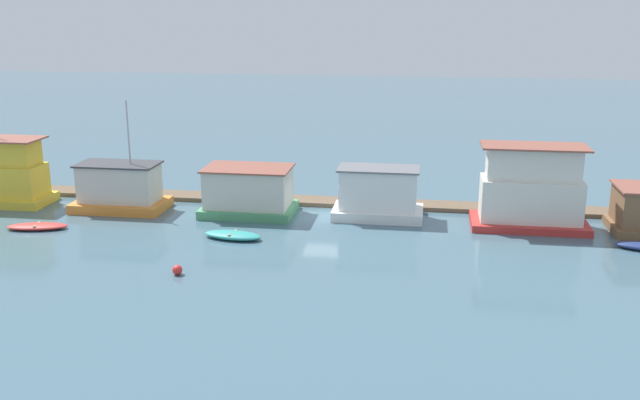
# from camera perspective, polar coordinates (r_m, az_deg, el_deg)

# --- Properties ---
(ground_plane) EXTENTS (200.00, 200.00, 0.00)m
(ground_plane) POSITION_cam_1_polar(r_m,az_deg,el_deg) (48.64, 0.18, -1.28)
(ground_plane) COLOR #426070
(dock_walkway) EXTENTS (59.60, 2.12, 0.30)m
(dock_walkway) POSITION_cam_1_polar(r_m,az_deg,el_deg) (51.58, 0.68, -0.14)
(dock_walkway) COLOR brown
(dock_walkway) RESTS_ON ground_plane
(houseboat_yellow) EXTENTS (6.82, 3.45, 7.35)m
(houseboat_yellow) POSITION_cam_1_polar(r_m,az_deg,el_deg) (56.10, -24.15, 1.87)
(houseboat_yellow) COLOR gold
(houseboat_yellow) RESTS_ON ground_plane
(houseboat_orange) EXTENTS (6.37, 3.69, 7.72)m
(houseboat_orange) POSITION_cam_1_polar(r_m,az_deg,el_deg) (51.73, -15.71, 0.89)
(houseboat_orange) COLOR orange
(houseboat_orange) RESTS_ON ground_plane
(houseboat_green) EXTENTS (6.27, 4.13, 3.29)m
(houseboat_green) POSITION_cam_1_polar(r_m,az_deg,el_deg) (48.98, -5.74, 0.67)
(houseboat_green) COLOR #4C9360
(houseboat_green) RESTS_ON ground_plane
(houseboat_white) EXTENTS (6.03, 3.41, 3.46)m
(houseboat_white) POSITION_cam_1_polar(r_m,az_deg,el_deg) (48.03, 4.68, 0.42)
(houseboat_white) COLOR white
(houseboat_white) RESTS_ON ground_plane
(houseboat_red) EXTENTS (7.36, 3.82, 5.38)m
(houseboat_red) POSITION_cam_1_polar(r_m,az_deg,el_deg) (47.58, 16.52, 0.69)
(houseboat_red) COLOR red
(houseboat_red) RESTS_ON ground_plane
(dinghy_red) EXTENTS (4.04, 2.12, 0.38)m
(dinghy_red) POSITION_cam_1_polar(r_m,az_deg,el_deg) (49.21, -21.68, -1.97)
(dinghy_red) COLOR red
(dinghy_red) RESTS_ON ground_plane
(dinghy_teal) EXTENTS (3.83, 1.95, 0.46)m
(dinghy_teal) POSITION_cam_1_polar(r_m,az_deg,el_deg) (44.21, -6.99, -2.81)
(dinghy_teal) COLOR teal
(dinghy_teal) RESTS_ON ground_plane
(buoy_red) EXTENTS (0.54, 0.54, 0.54)m
(buoy_red) POSITION_cam_1_polar(r_m,az_deg,el_deg) (38.90, -11.35, -5.50)
(buoy_red) COLOR red
(buoy_red) RESTS_ON ground_plane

